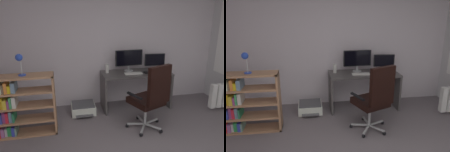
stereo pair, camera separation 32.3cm
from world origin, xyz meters
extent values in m
cube|color=silver|center=(0.00, 2.66, 1.25)|extent=(4.72, 0.10, 2.50)
cube|color=#474343|center=(0.50, 2.25, 0.72)|extent=(1.36, 0.60, 0.04)
cube|color=#474343|center=(-0.16, 2.25, 0.35)|extent=(0.04, 0.57, 0.70)
cube|color=#474343|center=(1.17, 2.25, 0.35)|extent=(0.04, 0.57, 0.70)
cylinder|color=#B2B5B7|center=(0.40, 2.40, 0.74)|extent=(0.18, 0.18, 0.01)
cylinder|color=#B2B5B7|center=(0.40, 2.40, 0.80)|extent=(0.03, 0.03, 0.11)
cube|color=black|center=(0.40, 2.40, 1.01)|extent=(0.56, 0.05, 0.32)
cube|color=black|center=(0.40, 2.38, 1.01)|extent=(0.52, 0.02, 0.29)
cylinder|color=#B2B5B7|center=(0.95, 2.40, 0.74)|extent=(0.18, 0.18, 0.01)
cylinder|color=#B2B5B7|center=(0.95, 2.40, 0.79)|extent=(0.03, 0.03, 0.08)
cube|color=black|center=(0.95, 2.40, 0.94)|extent=(0.42, 0.06, 0.25)
cube|color=black|center=(0.95, 2.38, 0.94)|extent=(0.39, 0.03, 0.23)
cube|color=silver|center=(0.42, 2.16, 0.75)|extent=(0.35, 0.15, 0.02)
cube|color=black|center=(0.68, 2.15, 0.75)|extent=(0.08, 0.11, 0.03)
cylinder|color=silver|center=(-0.06, 2.35, 0.82)|extent=(0.07, 0.07, 0.17)
cube|color=#B7BABC|center=(0.54, 1.46, 0.07)|extent=(0.29, 0.14, 0.02)
sphere|color=black|center=(0.68, 1.52, 0.03)|extent=(0.06, 0.06, 0.06)
cube|color=#B7BABC|center=(0.39, 1.55, 0.07)|extent=(0.05, 0.30, 0.02)
sphere|color=black|center=(0.38, 1.70, 0.03)|extent=(0.06, 0.06, 0.06)
cube|color=#B7BABC|center=(0.25, 1.44, 0.07)|extent=(0.30, 0.10, 0.02)
sphere|color=black|center=(0.11, 1.47, 0.03)|extent=(0.06, 0.06, 0.06)
cube|color=#B7BABC|center=(0.32, 1.28, 0.07)|extent=(0.18, 0.27, 0.02)
sphere|color=black|center=(0.24, 1.15, 0.03)|extent=(0.06, 0.06, 0.06)
cube|color=#B7BABC|center=(0.49, 1.29, 0.07)|extent=(0.22, 0.25, 0.02)
sphere|color=black|center=(0.59, 1.17, 0.03)|extent=(0.06, 0.06, 0.06)
cylinder|color=#B7BABC|center=(0.40, 1.40, 0.26)|extent=(0.04, 0.04, 0.38)
cube|color=black|center=(0.40, 1.40, 0.50)|extent=(0.62, 0.62, 0.10)
cube|color=black|center=(0.50, 1.15, 0.85)|extent=(0.43, 0.23, 0.60)
cube|color=black|center=(0.16, 1.31, 0.65)|extent=(0.16, 0.33, 0.03)
cube|color=black|center=(0.63, 1.50, 0.65)|extent=(0.16, 0.33, 0.03)
cube|color=#A57552|center=(-1.08, 1.65, 0.50)|extent=(0.03, 0.30, 0.99)
cube|color=#A57552|center=(-1.53, 1.65, 0.98)|extent=(0.94, 0.30, 0.03)
cube|color=#A57552|center=(-1.53, 1.65, 0.02)|extent=(0.94, 0.30, 0.03)
cube|color=#A57552|center=(-1.53, 1.65, 0.26)|extent=(0.88, 0.30, 0.03)
cube|color=#A57552|center=(-1.53, 1.65, 0.50)|extent=(0.88, 0.30, 0.03)
cube|color=#A57552|center=(-1.53, 1.65, 0.74)|extent=(0.88, 0.30, 0.03)
cube|color=red|center=(-1.94, 1.65, 0.12)|extent=(0.04, 0.27, 0.17)
cube|color=#95598F|center=(-1.89, 1.64, 0.10)|extent=(0.05, 0.23, 0.15)
cube|color=silver|center=(-1.84, 1.66, 0.10)|extent=(0.03, 0.22, 0.13)
cube|color=#2A8F46|center=(-1.79, 1.66, 0.11)|extent=(0.06, 0.21, 0.15)
cube|color=#343EB6|center=(-1.74, 1.66, 0.11)|extent=(0.04, 0.25, 0.15)
cube|color=gray|center=(-1.70, 1.65, 0.10)|extent=(0.03, 0.25, 0.14)
cube|color=#35429D|center=(-1.90, 1.64, 0.34)|extent=(0.06, 0.25, 0.14)
cube|color=#8D3E80|center=(-1.84, 1.66, 0.36)|extent=(0.04, 0.22, 0.18)
cube|color=red|center=(-1.79, 1.65, 0.35)|extent=(0.04, 0.25, 0.16)
cube|color=slate|center=(-1.75, 1.65, 0.36)|extent=(0.05, 0.24, 0.18)
cube|color=#2A8052|center=(-1.70, 1.65, 0.35)|extent=(0.02, 0.26, 0.15)
cube|color=olive|center=(-1.89, 1.65, 0.58)|extent=(0.05, 0.27, 0.14)
cube|color=gold|center=(-1.84, 1.64, 0.60)|extent=(0.03, 0.22, 0.17)
cube|color=gold|center=(-1.80, 1.64, 0.58)|extent=(0.05, 0.27, 0.14)
cube|color=#943F7C|center=(-1.75, 1.65, 0.57)|extent=(0.03, 0.27, 0.12)
cube|color=#3B9B57|center=(-1.72, 1.65, 0.60)|extent=(0.03, 0.26, 0.17)
cube|color=silver|center=(-1.67, 1.65, 0.60)|extent=(0.06, 0.24, 0.18)
cube|color=#388543|center=(-1.87, 1.66, 0.83)|extent=(0.04, 0.23, 0.15)
cube|color=silver|center=(-1.83, 1.65, 0.82)|extent=(0.03, 0.25, 0.14)
cube|color=#766049|center=(-1.80, 1.65, 0.82)|extent=(0.03, 0.22, 0.13)
cube|color=orange|center=(-1.76, 1.64, 0.83)|extent=(0.04, 0.22, 0.16)
cube|color=gold|center=(-1.71, 1.65, 0.81)|extent=(0.05, 0.22, 0.11)
cube|color=slate|center=(-1.65, 1.66, 0.83)|extent=(0.06, 0.26, 0.16)
cylinder|color=#2445B7|center=(-1.52, 1.65, 1.00)|extent=(0.11, 0.11, 0.02)
cylinder|color=silver|center=(-1.52, 1.65, 1.12)|extent=(0.01, 0.01, 0.23)
sphere|color=#2445B7|center=(-1.53, 1.65, 1.27)|extent=(0.11, 0.11, 0.11)
cube|color=white|center=(-0.57, 2.21, 0.08)|extent=(0.45, 0.42, 0.16)
cube|color=#4C4C51|center=(-0.57, 2.21, 0.18)|extent=(0.42, 0.38, 0.02)
cube|color=#4C4C51|center=(-0.57, 1.96, 0.05)|extent=(0.32, 0.10, 0.01)
cube|color=white|center=(1.93, 1.73, 0.30)|extent=(0.10, 0.10, 0.49)
cube|color=white|center=(2.06, 1.73, 0.30)|extent=(0.10, 0.10, 0.49)
camera|label=1|loc=(-0.90, -1.79, 1.98)|focal=35.78mm
camera|label=2|loc=(-0.59, -1.85, 1.98)|focal=35.78mm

